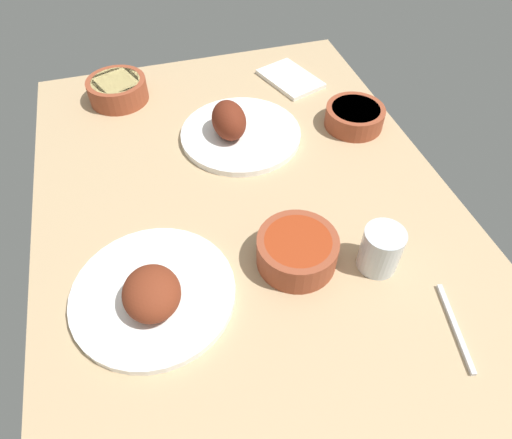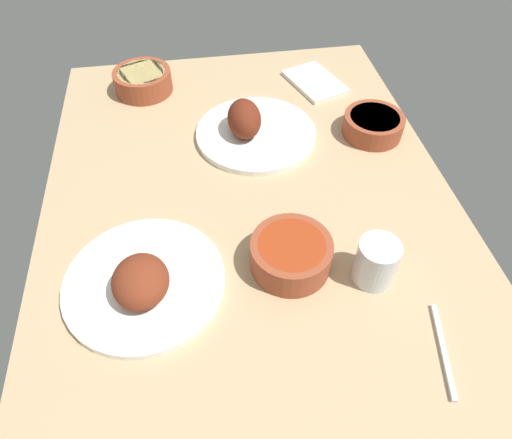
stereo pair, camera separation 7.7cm
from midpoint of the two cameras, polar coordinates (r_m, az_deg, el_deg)
The scene contains 9 objects.
dining_table at distance 94.83cm, azimuth -2.33°, elevation -1.70°, with size 140.00×90.00×4.00cm, color tan.
plate_center_main at distance 113.02cm, azimuth -4.48°, elevation 11.30°, with size 29.94×29.94×9.99cm.
plate_far_side at distance 83.85cm, azimuth -15.62°, elevation -9.20°, with size 29.99×29.99×8.61cm.
bowl_pasta at distance 132.50cm, azimuth -18.88°, elevation 15.36°, with size 15.76×15.76×6.01cm.
bowl_sauce at distance 84.99cm, azimuth 2.66°, elevation -4.03°, with size 15.47×15.47×6.42cm.
bowl_cream at distance 118.48cm, azimuth 10.58°, elevation 12.75°, with size 14.85×14.85×5.23cm.
water_tumbler at distance 85.69cm, azimuth 13.13°, elevation -3.86°, with size 7.69×7.69×9.34cm, color silver.
folded_napkin at distance 135.56cm, azimuth 2.69°, elevation 17.41°, with size 17.88×11.87×1.20cm, color white.
fork_loose at distance 85.47cm, azimuth 21.64°, elevation -12.75°, with size 16.99×0.90×0.80cm, color silver.
Camera 1 is at (58.01, -17.07, 75.15)cm, focal length 31.44 mm.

